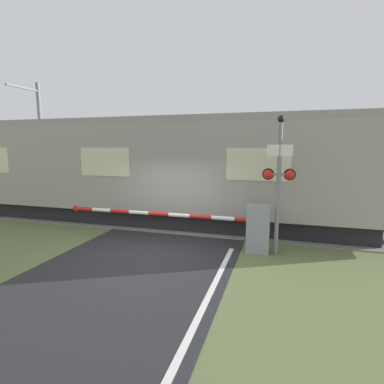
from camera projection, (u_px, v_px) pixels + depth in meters
name	position (u px, v px, depth m)	size (l,w,h in m)	color
ground_plane	(151.00, 254.00, 7.94)	(80.00, 80.00, 0.00)	#5B6B3D
track_bed	(189.00, 222.00, 11.20)	(36.00, 3.20, 0.13)	slate
train	(126.00, 169.00, 11.62)	(18.58, 2.94, 3.82)	black
crossing_barrier	(240.00, 226.00, 8.15)	(6.14, 0.44, 1.29)	gray
signal_post	(279.00, 177.00, 7.69)	(0.84, 0.26, 3.61)	gray
catenary_pole	(41.00, 141.00, 14.92)	(0.20, 1.90, 5.91)	slate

